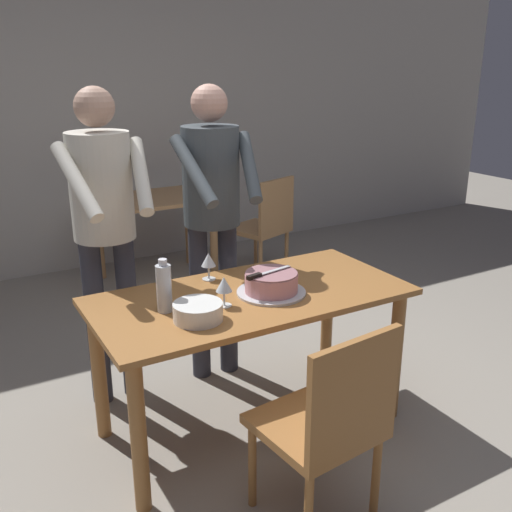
{
  "coord_description": "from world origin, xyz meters",
  "views": [
    {
      "loc": [
        -1.28,
        -2.29,
        1.83
      ],
      "look_at": [
        0.09,
        0.1,
        0.9
      ],
      "focal_mm": 40.51,
      "sensor_mm": 36.0,
      "label": 1
    }
  ],
  "objects_px": {
    "wine_glass_far": "(224,285)",
    "person_standing_beside": "(104,215)",
    "background_chair_1": "(265,224)",
    "background_table": "(155,216)",
    "plate_stack": "(198,312)",
    "water_bottle": "(164,288)",
    "wine_glass_near": "(208,261)",
    "cake_knife": "(260,275)",
    "person_cutting_cake": "(212,203)",
    "cake_on_platter": "(271,284)",
    "chair_near_side": "(328,421)",
    "main_dining_table": "(251,316)"
  },
  "relations": [
    {
      "from": "wine_glass_far",
      "to": "person_standing_beside",
      "type": "relative_size",
      "value": 0.08
    },
    {
      "from": "wine_glass_far",
      "to": "background_chair_1",
      "type": "relative_size",
      "value": 0.16
    },
    {
      "from": "person_standing_beside",
      "to": "background_table",
      "type": "relative_size",
      "value": 1.72
    },
    {
      "from": "plate_stack",
      "to": "water_bottle",
      "type": "bearing_deg",
      "value": 119.13
    },
    {
      "from": "wine_glass_near",
      "to": "wine_glass_far",
      "type": "bearing_deg",
      "value": -104.01
    },
    {
      "from": "cake_knife",
      "to": "wine_glass_near",
      "type": "xyz_separation_m",
      "value": [
        -0.11,
        0.34,
        -0.01
      ]
    },
    {
      "from": "wine_glass_near",
      "to": "background_table",
      "type": "height_order",
      "value": "wine_glass_near"
    },
    {
      "from": "water_bottle",
      "to": "person_cutting_cake",
      "type": "height_order",
      "value": "person_cutting_cake"
    },
    {
      "from": "cake_knife",
      "to": "wine_glass_far",
      "type": "relative_size",
      "value": 1.87
    },
    {
      "from": "person_cutting_cake",
      "to": "cake_knife",
      "type": "bearing_deg",
      "value": -95.58
    },
    {
      "from": "wine_glass_far",
      "to": "plate_stack",
      "type": "bearing_deg",
      "value": -154.51
    },
    {
      "from": "cake_on_platter",
      "to": "wine_glass_far",
      "type": "xyz_separation_m",
      "value": [
        -0.27,
        -0.02,
        0.05
      ]
    },
    {
      "from": "water_bottle",
      "to": "person_standing_beside",
      "type": "distance_m",
      "value": 0.65
    },
    {
      "from": "cake_knife",
      "to": "chair_near_side",
      "type": "bearing_deg",
      "value": -97.53
    },
    {
      "from": "background_chair_1",
      "to": "cake_knife",
      "type": "bearing_deg",
      "value": -121.19
    },
    {
      "from": "cake_knife",
      "to": "person_standing_beside",
      "type": "distance_m",
      "value": 0.89
    },
    {
      "from": "person_standing_beside",
      "to": "background_chair_1",
      "type": "xyz_separation_m",
      "value": [
        1.72,
        1.27,
        -0.58
      ]
    },
    {
      "from": "person_standing_beside",
      "to": "water_bottle",
      "type": "bearing_deg",
      "value": -82.15
    },
    {
      "from": "wine_glass_far",
      "to": "cake_knife",
      "type": "bearing_deg",
      "value": 2.57
    },
    {
      "from": "main_dining_table",
      "to": "person_standing_beside",
      "type": "distance_m",
      "value": 0.93
    },
    {
      "from": "person_cutting_cake",
      "to": "background_chair_1",
      "type": "bearing_deg",
      "value": 49.32
    },
    {
      "from": "cake_knife",
      "to": "person_cutting_cake",
      "type": "distance_m",
      "value": 0.68
    },
    {
      "from": "wine_glass_near",
      "to": "person_standing_beside",
      "type": "distance_m",
      "value": 0.59
    },
    {
      "from": "plate_stack",
      "to": "wine_glass_near",
      "type": "xyz_separation_m",
      "value": [
        0.26,
        0.43,
        0.06
      ]
    },
    {
      "from": "wine_glass_near",
      "to": "person_standing_beside",
      "type": "bearing_deg",
      "value": 142.04
    },
    {
      "from": "person_cutting_cake",
      "to": "person_standing_beside",
      "type": "distance_m",
      "value": 0.61
    },
    {
      "from": "wine_glass_near",
      "to": "wine_glass_far",
      "type": "distance_m",
      "value": 0.36
    },
    {
      "from": "person_standing_beside",
      "to": "main_dining_table",
      "type": "bearing_deg",
      "value": -49.45
    },
    {
      "from": "main_dining_table",
      "to": "background_table",
      "type": "relative_size",
      "value": 1.55
    },
    {
      "from": "cake_on_platter",
      "to": "chair_near_side",
      "type": "distance_m",
      "value": 0.78
    },
    {
      "from": "plate_stack",
      "to": "person_standing_beside",
      "type": "height_order",
      "value": "person_standing_beside"
    },
    {
      "from": "cake_on_platter",
      "to": "background_chair_1",
      "type": "relative_size",
      "value": 0.38
    },
    {
      "from": "chair_near_side",
      "to": "wine_glass_near",
      "type": "bearing_deg",
      "value": 91.09
    },
    {
      "from": "chair_near_side",
      "to": "background_chair_1",
      "type": "bearing_deg",
      "value": 64.29
    },
    {
      "from": "main_dining_table",
      "to": "cake_knife",
      "type": "bearing_deg",
      "value": -76.61
    },
    {
      "from": "plate_stack",
      "to": "background_chair_1",
      "type": "xyz_separation_m",
      "value": [
        1.55,
        2.04,
        -0.3
      ]
    },
    {
      "from": "wine_glass_far",
      "to": "person_cutting_cake",
      "type": "distance_m",
      "value": 0.74
    },
    {
      "from": "cake_on_platter",
      "to": "person_standing_beside",
      "type": "distance_m",
      "value": 0.94
    },
    {
      "from": "plate_stack",
      "to": "background_table",
      "type": "bearing_deg",
      "value": 74.11
    },
    {
      "from": "wine_glass_far",
      "to": "wine_glass_near",
      "type": "bearing_deg",
      "value": 75.99
    },
    {
      "from": "wine_glass_near",
      "to": "background_table",
      "type": "xyz_separation_m",
      "value": [
        0.44,
        2.03,
        -0.28
      ]
    },
    {
      "from": "background_chair_1",
      "to": "wine_glass_near",
      "type": "bearing_deg",
      "value": -128.79
    },
    {
      "from": "cake_knife",
      "to": "wine_glass_far",
      "type": "distance_m",
      "value": 0.2
    },
    {
      "from": "wine_glass_near",
      "to": "water_bottle",
      "type": "distance_m",
      "value": 0.44
    },
    {
      "from": "cake_on_platter",
      "to": "wine_glass_far",
      "type": "height_order",
      "value": "wine_glass_far"
    },
    {
      "from": "wine_glass_far",
      "to": "person_standing_beside",
      "type": "xyz_separation_m",
      "value": [
        -0.34,
        0.69,
        0.22
      ]
    },
    {
      "from": "plate_stack",
      "to": "wine_glass_far",
      "type": "distance_m",
      "value": 0.2
    },
    {
      "from": "plate_stack",
      "to": "background_chair_1",
      "type": "height_order",
      "value": "background_chair_1"
    },
    {
      "from": "person_standing_beside",
      "to": "background_chair_1",
      "type": "distance_m",
      "value": 2.21
    },
    {
      "from": "cake_on_platter",
      "to": "wine_glass_near",
      "type": "xyz_separation_m",
      "value": [
        -0.18,
        0.33,
        0.05
      ]
    }
  ]
}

